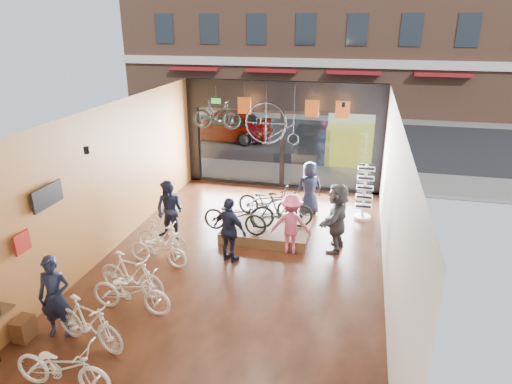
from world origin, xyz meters
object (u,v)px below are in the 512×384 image
(display_bike_right, at_px, (268,202))
(display_bike_mid, at_px, (282,210))
(street_car, at_px, (224,124))
(floor_bike_0, at_px, (62,367))
(customer_1, at_px, (170,211))
(customer_3, at_px, (291,224))
(floor_bike_5, at_px, (162,237))
(display_platform, at_px, (267,230))
(penny_farthing, at_px, (275,125))
(hung_bike, at_px, (216,114))
(customer_4, at_px, (309,188))
(customer_5, at_px, (337,217))
(customer_2, at_px, (230,230))
(sunglasses_rack, at_px, (364,192))
(floor_bike_1, at_px, (89,323))
(box_truck, at_px, (352,128))
(floor_bike_3, at_px, (131,275))
(floor_bike_2, at_px, (131,292))
(floor_bike_4, at_px, (158,249))
(display_bike_left, at_px, (235,216))
(customer_0, at_px, (55,297))

(display_bike_right, bearing_deg, display_bike_mid, -131.38)
(street_car, relative_size, floor_bike_0, 2.74)
(customer_1, bearing_deg, customer_3, 10.66)
(floor_bike_5, relative_size, display_bike_right, 0.82)
(display_platform, height_order, penny_farthing, penny_farthing)
(floor_bike_0, height_order, hung_bike, hung_bike)
(customer_4, xyz_separation_m, customer_5, (1.00, -2.26, 0.08))
(customer_2, relative_size, sunglasses_rack, 0.98)
(floor_bike_0, xyz_separation_m, customer_1, (-0.51, 5.60, 0.39))
(display_bike_right, bearing_deg, customer_5, -106.33)
(floor_bike_1, distance_m, customer_5, 6.48)
(box_truck, distance_m, customer_1, 10.95)
(penny_farthing, distance_m, hung_bike, 1.95)
(display_platform, bearing_deg, floor_bike_3, -122.13)
(floor_bike_2, bearing_deg, customer_3, -38.83)
(floor_bike_4, distance_m, sunglasses_rack, 6.38)
(display_bike_left, bearing_deg, penny_farthing, 0.55)
(display_bike_mid, bearing_deg, customer_3, -171.57)
(floor_bike_1, distance_m, sunglasses_rack, 8.67)
(display_bike_left, xyz_separation_m, customer_0, (-2.25, -4.58, 0.07))
(display_bike_right, xyz_separation_m, hung_bike, (-2.06, 1.76, 2.14))
(floor_bike_2, relative_size, customer_3, 1.10)
(display_bike_left, relative_size, hung_bike, 1.15)
(street_car, relative_size, hung_bike, 3.03)
(floor_bike_1, height_order, floor_bike_3, floor_bike_3)
(floor_bike_5, relative_size, hung_bike, 0.96)
(floor_bike_5, xyz_separation_m, penny_farthing, (2.05, 4.70, 2.04))
(floor_bike_5, xyz_separation_m, display_platform, (2.47, 1.66, -0.31))
(customer_5, bearing_deg, floor_bike_0, -23.99)
(customer_0, bearing_deg, floor_bike_4, 63.13)
(floor_bike_2, bearing_deg, sunglasses_rack, -36.30)
(display_bike_mid, relative_size, customer_2, 1.04)
(floor_bike_0, relative_size, customer_1, 1.03)
(customer_2, distance_m, customer_3, 1.62)
(box_truck, height_order, customer_1, box_truck)
(display_bike_mid, height_order, customer_2, customer_2)
(display_bike_left, bearing_deg, customer_2, -165.09)
(floor_bike_3, bearing_deg, display_platform, -22.14)
(penny_farthing, bearing_deg, floor_bike_3, -105.60)
(display_bike_right, distance_m, hung_bike, 3.46)
(street_car, xyz_separation_m, display_bike_mid, (4.79, -10.21, 0.02))
(customer_1, bearing_deg, floor_bike_2, -69.64)
(floor_bike_1, bearing_deg, penny_farthing, 2.65)
(floor_bike_3, height_order, floor_bike_5, floor_bike_3)
(customer_0, height_order, sunglasses_rack, sunglasses_rack)
(sunglasses_rack, bearing_deg, street_car, 115.89)
(customer_0, bearing_deg, display_bike_right, 50.07)
(hung_bike, bearing_deg, customer_1, 170.68)
(box_truck, xyz_separation_m, customer_1, (-4.53, -9.96, -0.34))
(floor_bike_3, bearing_deg, floor_bike_2, -143.46)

